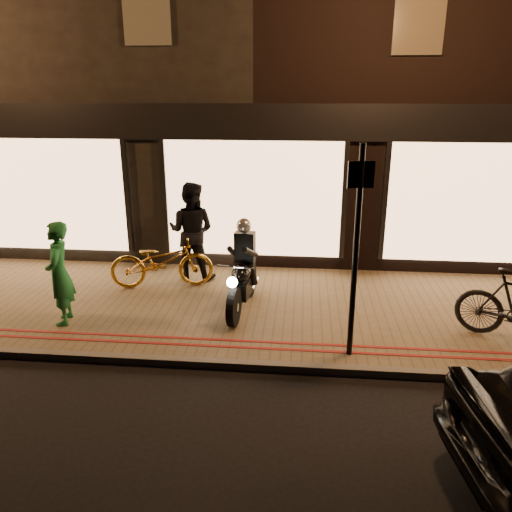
# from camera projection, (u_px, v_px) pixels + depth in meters

# --- Properties ---
(ground) EXTENTS (90.00, 90.00, 0.00)m
(ground) POSITION_uv_depth(u_px,v_px,m) (225.00, 370.00, 7.03)
(ground) COLOR black
(ground) RESTS_ON ground
(sidewalk) EXTENTS (50.00, 4.00, 0.12)m
(sidewalk) POSITION_uv_depth(u_px,v_px,m) (242.00, 307.00, 8.90)
(sidewalk) COLOR brown
(sidewalk) RESTS_ON ground
(kerb_stone) EXTENTS (50.00, 0.14, 0.12)m
(kerb_stone) POSITION_uv_depth(u_px,v_px,m) (225.00, 364.00, 7.06)
(kerb_stone) COLOR #59544C
(kerb_stone) RESTS_ON ground
(red_kerb_lines) EXTENTS (50.00, 0.26, 0.01)m
(red_kerb_lines) POSITION_uv_depth(u_px,v_px,m) (230.00, 343.00, 7.51)
(red_kerb_lines) COLOR maroon
(red_kerb_lines) RESTS_ON sidewalk
(building_row) EXTENTS (48.00, 10.11, 8.50)m
(building_row) POSITION_uv_depth(u_px,v_px,m) (271.00, 71.00, 14.16)
(building_row) COLOR black
(building_row) RESTS_ON ground
(motorcycle) EXTENTS (0.61, 1.94, 1.59)m
(motorcycle) POSITION_uv_depth(u_px,v_px,m) (243.00, 275.00, 8.55)
(motorcycle) COLOR black
(motorcycle) RESTS_ON sidewalk
(sign_post) EXTENTS (0.35, 0.09, 3.00)m
(sign_post) POSITION_uv_depth(u_px,v_px,m) (356.00, 243.00, 6.70)
(sign_post) COLOR black
(sign_post) RESTS_ON sidewalk
(bicycle_gold) EXTENTS (2.04, 1.07, 1.02)m
(bicycle_gold) POSITION_uv_depth(u_px,v_px,m) (162.00, 261.00, 9.54)
(bicycle_gold) COLOR #C08121
(bicycle_gold) RESTS_ON sidewalk
(person_green) EXTENTS (0.55, 0.70, 1.70)m
(person_green) POSITION_uv_depth(u_px,v_px,m) (59.00, 274.00, 7.95)
(person_green) COLOR #1E7436
(person_green) RESTS_ON sidewalk
(person_dark) EXTENTS (1.04, 0.86, 1.95)m
(person_dark) POSITION_uv_depth(u_px,v_px,m) (191.00, 231.00, 9.85)
(person_dark) COLOR black
(person_dark) RESTS_ON sidewalk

